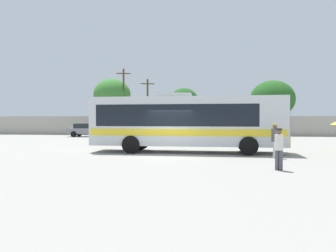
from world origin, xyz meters
TOP-DOWN VIEW (x-y plane):
  - ground_plane at (0.00, 10.00)m, footprint 300.00×300.00m
  - perimeter_wall at (0.00, 22.12)m, footprint 80.00×0.30m
  - coach_bus_silver_yellow at (0.71, 1.97)m, footprint 11.37×2.82m
  - attendant_by_bus_door at (5.53, -0.35)m, footprint 0.44×0.44m
  - passenger_waiting_on_apron at (4.97, -4.47)m, footprint 0.42×0.42m
  - parked_car_leftmost_grey at (-11.74, 17.91)m, footprint 4.52×2.20m
  - parked_car_second_white at (-6.17, 18.36)m, footprint 4.33×2.03m
  - parked_car_third_grey at (0.76, 18.38)m, footprint 4.10×2.09m
  - parked_car_rightmost_dark_blue at (6.33, 17.91)m, footprint 4.38×2.13m
  - utility_pole_near at (-6.37, 25.34)m, footprint 1.76×0.63m
  - utility_pole_far at (-9.37, 24.34)m, footprint 1.77×0.58m
  - roadside_tree_left at (-11.34, 25.65)m, footprint 4.98×4.98m
  - roadside_tree_midleft at (-1.67, 26.77)m, footprint 3.74×3.74m
  - roadside_tree_midright at (9.75, 26.04)m, footprint 5.65×5.65m

SIDE VIEW (x-z plane):
  - ground_plane at x=0.00m, z-range 0.00..0.00m
  - parked_car_second_white at x=-6.17m, z-range 0.05..1.45m
  - parked_car_third_grey at x=0.76m, z-range 0.05..1.46m
  - parked_car_leftmost_grey at x=-11.74m, z-range 0.04..1.53m
  - parked_car_rightmost_dark_blue at x=6.33m, z-range 0.04..1.55m
  - passenger_waiting_on_apron at x=4.97m, z-range 0.11..1.74m
  - attendant_by_bus_door at x=5.53m, z-range 0.12..1.88m
  - perimeter_wall at x=0.00m, z-range 0.00..2.34m
  - coach_bus_silver_yellow at x=0.71m, z-range 0.12..3.65m
  - utility_pole_near at x=-6.37m, z-range 0.18..7.44m
  - utility_pole_far at x=-9.37m, z-range 0.18..8.74m
  - roadside_tree_midright at x=9.75m, z-range 1.06..7.99m
  - roadside_tree_midleft at x=-1.67m, z-range 1.47..7.64m
  - roadside_tree_left at x=-11.34m, z-range 1.59..9.04m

